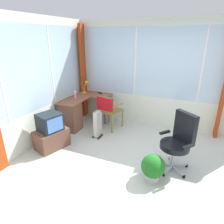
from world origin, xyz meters
TOP-DOWN VIEW (x-y plane):
  - ground at (0.00, 0.00)m, footprint 4.86×5.65m
  - north_window_panel at (-0.00, 2.35)m, footprint 3.86×0.07m
  - east_window_panel at (1.96, -0.00)m, footprint 0.07×4.65m
  - curtain_corner at (1.83, 2.22)m, footprint 0.32×0.11m
  - desk at (0.87, 2.03)m, footprint 1.35×0.94m
  - desk_lamp at (1.71, 2.07)m, footprint 0.23×0.20m
  - tv_remote at (1.77, 1.70)m, footprint 0.10×0.15m
  - spray_bottle at (1.12, 2.07)m, footprint 0.06×0.06m
  - wooden_armchair at (1.18, 1.21)m, footprint 0.59×0.58m
  - office_chair at (0.25, -0.55)m, footprint 0.60×0.61m
  - tv_on_stand at (-0.07, 1.93)m, footprint 0.74×0.62m
  - space_heater at (0.74, 1.26)m, footprint 0.26×0.17m
  - potted_plant at (-0.23, -0.24)m, footprint 0.39×0.39m

SIDE VIEW (x-z plane):
  - ground at x=0.00m, z-range -0.06..0.00m
  - potted_plant at x=-0.23m, z-range 0.01..0.46m
  - space_heater at x=0.74m, z-range 0.01..0.64m
  - tv_on_stand at x=-0.07m, z-range -0.05..0.72m
  - desk at x=0.87m, z-range 0.04..0.76m
  - wooden_armchair at x=1.18m, z-range 0.13..1.01m
  - office_chair at x=0.25m, z-range 0.06..1.10m
  - tv_remote at x=1.77m, z-range 0.73..0.75m
  - spray_bottle at x=1.12m, z-range 0.72..0.94m
  - desk_lamp at x=1.71m, z-range 0.78..1.12m
  - curtain_corner at x=1.83m, z-range 0.00..2.51m
  - east_window_panel at x=1.96m, z-range 0.00..2.60m
  - north_window_panel at x=0.00m, z-range 0.00..2.60m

